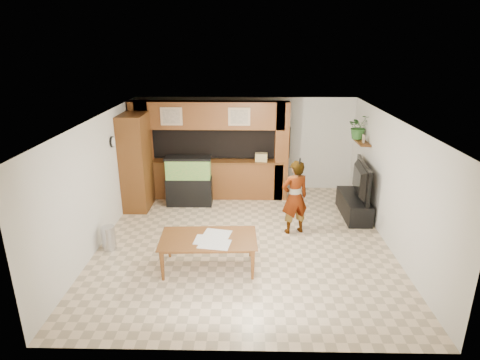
{
  "coord_description": "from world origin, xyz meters",
  "views": [
    {
      "loc": [
        0.07,
        -7.69,
        4.05
      ],
      "look_at": [
        -0.1,
        0.6,
        1.15
      ],
      "focal_mm": 30.0,
      "sensor_mm": 36.0,
      "label": 1
    }
  ],
  "objects_px": {
    "television": "(356,180)",
    "aquarium": "(189,182)",
    "pantry_cabinet": "(136,162)",
    "dining_table": "(209,254)",
    "person": "(295,197)"
  },
  "relations": [
    {
      "from": "person",
      "to": "dining_table",
      "type": "bearing_deg",
      "value": 23.3
    },
    {
      "from": "television",
      "to": "aquarium",
      "type": "bearing_deg",
      "value": 85.98
    },
    {
      "from": "pantry_cabinet",
      "to": "dining_table",
      "type": "height_order",
      "value": "pantry_cabinet"
    },
    {
      "from": "pantry_cabinet",
      "to": "person",
      "type": "bearing_deg",
      "value": -19.67
    },
    {
      "from": "aquarium",
      "to": "pantry_cabinet",
      "type": "bearing_deg",
      "value": -172.28
    },
    {
      "from": "television",
      "to": "dining_table",
      "type": "relative_size",
      "value": 0.84
    },
    {
      "from": "pantry_cabinet",
      "to": "television",
      "type": "relative_size",
      "value": 1.61
    },
    {
      "from": "pantry_cabinet",
      "to": "television",
      "type": "height_order",
      "value": "pantry_cabinet"
    },
    {
      "from": "aquarium",
      "to": "person",
      "type": "xyz_separation_m",
      "value": [
        2.53,
        -1.54,
        0.2
      ]
    },
    {
      "from": "pantry_cabinet",
      "to": "television",
      "type": "bearing_deg",
      "value": -4.59
    },
    {
      "from": "television",
      "to": "dining_table",
      "type": "height_order",
      "value": "television"
    },
    {
      "from": "aquarium",
      "to": "person",
      "type": "height_order",
      "value": "person"
    },
    {
      "from": "pantry_cabinet",
      "to": "person",
      "type": "height_order",
      "value": "pantry_cabinet"
    },
    {
      "from": "dining_table",
      "to": "television",
      "type": "bearing_deg",
      "value": 34.64
    },
    {
      "from": "person",
      "to": "aquarium",
      "type": "bearing_deg",
      "value": -49.92
    }
  ]
}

